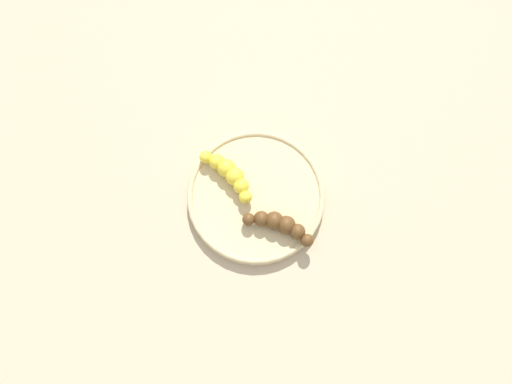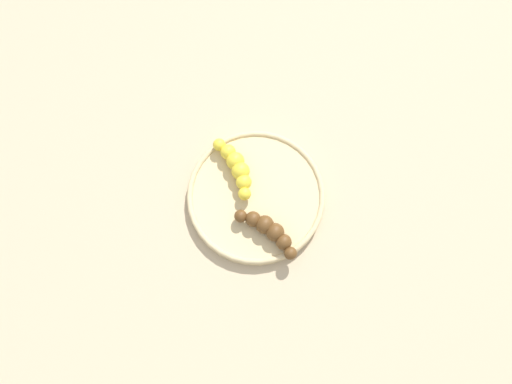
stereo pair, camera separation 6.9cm
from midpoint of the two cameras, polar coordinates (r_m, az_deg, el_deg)
The scene contains 4 objects.
ground_plane at distance 0.87m, azimuth -2.27°, elevation -1.03°, with size 2.40×2.40×0.00m, color tan.
fruit_bowl at distance 0.86m, azimuth -2.30°, elevation -0.81°, with size 0.24×0.24×0.02m.
banana_yellow at distance 0.85m, azimuth -5.48°, elevation 1.82°, with size 0.09×0.09×0.03m.
banana_overripe at distance 0.82m, azimuth 0.35°, elevation -4.18°, with size 0.12×0.06×0.03m.
Camera 1 is at (-0.01, 0.23, 0.84)m, focal length 34.45 mm.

